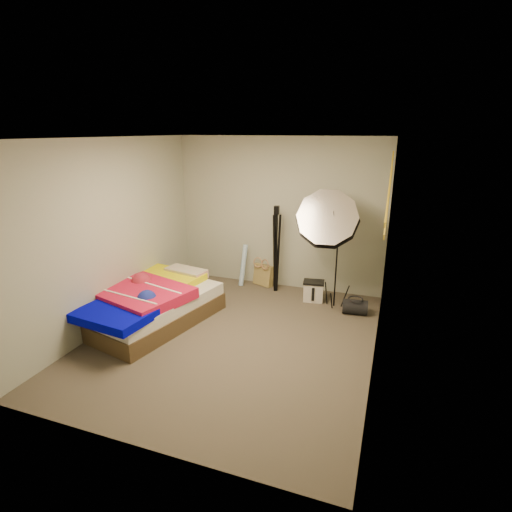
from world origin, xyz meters
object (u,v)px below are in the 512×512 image
at_px(camera_case, 313,292).
at_px(photo_umbrella, 328,220).
at_px(duffel_bag, 355,307).
at_px(bed, 149,303).
at_px(wrapping_roll, 243,265).
at_px(tote_bag, 263,275).
at_px(camera_tripod, 276,243).

relative_size(camera_case, photo_umbrella, 0.16).
height_order(duffel_bag, photo_umbrella, photo_umbrella).
bearing_deg(photo_umbrella, bed, -150.64).
bearing_deg(wrapping_roll, camera_case, -11.59).
distance_m(tote_bag, camera_case, 1.03).
height_order(duffel_bag, camera_tripod, camera_tripod).
distance_m(camera_case, duffel_bag, 0.73).
relative_size(camera_case, bed, 0.14).
relative_size(tote_bag, bed, 0.17).
bearing_deg(photo_umbrella, wrapping_roll, 162.30).
distance_m(duffel_bag, camera_tripod, 1.60).
bearing_deg(bed, camera_tripod, 50.74).
distance_m(tote_bag, duffel_bag, 1.75).
xyz_separation_m(tote_bag, camera_tripod, (0.28, -0.18, 0.65)).
height_order(wrapping_roll, camera_case, wrapping_roll).
bearing_deg(duffel_bag, tote_bag, 152.40).
bearing_deg(duffel_bag, camera_case, 152.08).
bearing_deg(wrapping_roll, bed, -113.30).
xyz_separation_m(camera_case, photo_umbrella, (0.19, -0.21, 1.21)).
bearing_deg(camera_case, camera_tripod, 156.29).
xyz_separation_m(tote_bag, camera_case, (0.96, -0.37, -0.03)).
bearing_deg(bed, tote_bag, 59.64).
bearing_deg(camera_case, duffel_bag, -29.98).
relative_size(wrapping_roll, duffel_bag, 2.01).
bearing_deg(tote_bag, camera_tripod, -11.53).
xyz_separation_m(bed, camera_tripod, (1.35, 1.65, 0.55)).
height_order(photo_umbrella, camera_tripod, photo_umbrella).
relative_size(photo_umbrella, camera_tripod, 1.31).
distance_m(bed, camera_tripod, 2.21).
xyz_separation_m(photo_umbrella, camera_tripod, (-0.88, 0.40, -0.53)).
distance_m(tote_bag, photo_umbrella, 1.75).
bearing_deg(photo_umbrella, duffel_bag, -7.25).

